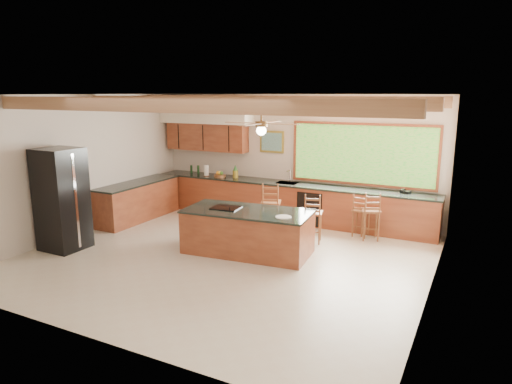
% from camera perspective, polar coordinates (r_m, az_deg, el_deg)
% --- Properties ---
extents(ground, '(7.20, 7.20, 0.00)m').
position_cam_1_polar(ground, '(8.68, -3.84, -8.17)').
color(ground, beige).
rests_on(ground, ground).
extents(room_shell, '(7.27, 6.54, 3.02)m').
position_cam_1_polar(room_shell, '(8.82, -2.82, 6.97)').
color(room_shell, beige).
rests_on(room_shell, ground).
extents(counter_run, '(7.12, 3.10, 1.25)m').
position_cam_1_polar(counter_run, '(11.03, -0.86, -1.14)').
color(counter_run, brown).
rests_on(counter_run, ground).
extents(island, '(2.52, 1.37, 0.86)m').
position_cam_1_polar(island, '(8.80, -1.04, -4.94)').
color(island, brown).
rests_on(island, ground).
extents(refrigerator, '(0.79, 0.76, 2.00)m').
position_cam_1_polar(refrigerator, '(9.66, -23.12, -0.84)').
color(refrigerator, black).
rests_on(refrigerator, ground).
extents(bar_stool_a, '(0.52, 0.52, 1.14)m').
position_cam_1_polar(bar_stool_a, '(9.90, 1.74, -1.45)').
color(bar_stool_a, brown).
rests_on(bar_stool_a, ground).
extents(bar_stool_b, '(0.35, 0.35, 0.95)m').
position_cam_1_polar(bar_stool_b, '(9.95, 12.96, -2.39)').
color(bar_stool_b, brown).
rests_on(bar_stool_b, ground).
extents(bar_stool_c, '(0.45, 0.45, 1.04)m').
position_cam_1_polar(bar_stool_c, '(9.36, 7.03, -2.74)').
color(bar_stool_c, brown).
rests_on(bar_stool_c, ground).
extents(bar_stool_d, '(0.48, 0.48, 1.04)m').
position_cam_1_polar(bar_stool_d, '(9.77, 14.09, -2.39)').
color(bar_stool_d, brown).
rests_on(bar_stool_d, ground).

